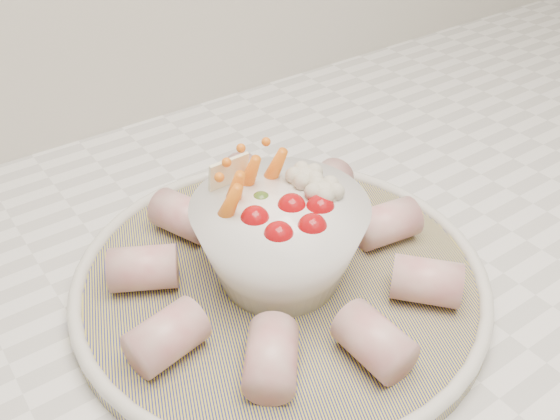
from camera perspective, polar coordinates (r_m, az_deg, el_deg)
serving_platter at (r=0.55m, az=0.05°, el=-6.23°), size 0.46×0.46×0.02m
veggie_bowl at (r=0.52m, az=-0.00°, el=-2.60°), size 0.15×0.15×0.11m
cured_meat_rolls at (r=0.53m, az=0.05°, el=-4.41°), size 0.29×0.29×0.04m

